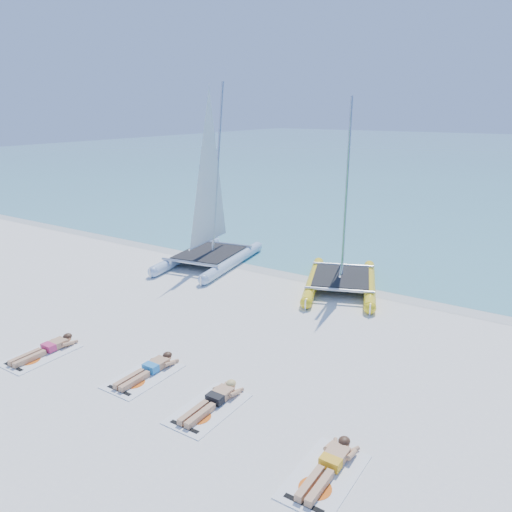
{
  "coord_description": "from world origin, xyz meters",
  "views": [
    {
      "loc": [
        8.04,
        -10.26,
        6.05
      ],
      "look_at": [
        0.52,
        1.2,
        1.95
      ],
      "focal_mm": 35.0,
      "sensor_mm": 36.0,
      "label": 1
    }
  ],
  "objects_px": {
    "sunbather_a": "(47,348)",
    "catamaran_yellow": "(344,226)",
    "sunbather_b": "(150,369)",
    "towel_d": "(324,476)",
    "towel_a": "(41,355)",
    "towel_b": "(144,376)",
    "towel_c": "(208,409)",
    "catamaran_blue": "(210,210)",
    "sunbather_d": "(329,464)",
    "sunbather_c": "(214,400)"
  },
  "relations": [
    {
      "from": "catamaran_blue",
      "to": "towel_d",
      "type": "relative_size",
      "value": 3.92
    },
    {
      "from": "towel_a",
      "to": "sunbather_b",
      "type": "xyz_separation_m",
      "value": [
        2.95,
        0.87,
        0.11
      ]
    },
    {
      "from": "towel_b",
      "to": "sunbather_d",
      "type": "bearing_deg",
      "value": -5.5
    },
    {
      "from": "towel_c",
      "to": "sunbather_d",
      "type": "distance_m",
      "value": 2.91
    },
    {
      "from": "towel_a",
      "to": "sunbather_d",
      "type": "height_order",
      "value": "sunbather_d"
    },
    {
      "from": "towel_b",
      "to": "towel_d",
      "type": "distance_m",
      "value": 5.02
    },
    {
      "from": "sunbather_b",
      "to": "towel_d",
      "type": "height_order",
      "value": "sunbather_b"
    },
    {
      "from": "catamaran_blue",
      "to": "catamaran_yellow",
      "type": "xyz_separation_m",
      "value": [
        5.44,
        0.63,
        -0.07
      ]
    },
    {
      "from": "sunbather_c",
      "to": "sunbather_d",
      "type": "relative_size",
      "value": 1.0
    },
    {
      "from": "catamaran_blue",
      "to": "sunbather_c",
      "type": "distance_m",
      "value": 10.34
    },
    {
      "from": "towel_b",
      "to": "sunbather_b",
      "type": "xyz_separation_m",
      "value": [
        -0.0,
        0.19,
        0.11
      ]
    },
    {
      "from": "towel_b",
      "to": "sunbather_c",
      "type": "distance_m",
      "value": 2.08
    },
    {
      "from": "sunbather_b",
      "to": "catamaran_yellow",
      "type": "bearing_deg",
      "value": 81.83
    },
    {
      "from": "catamaran_yellow",
      "to": "towel_c",
      "type": "xyz_separation_m",
      "value": [
        0.88,
        -8.75,
        -2.08
      ]
    },
    {
      "from": "sunbather_a",
      "to": "sunbather_b",
      "type": "xyz_separation_m",
      "value": [
        2.95,
        0.68,
        0.0
      ]
    },
    {
      "from": "catamaran_yellow",
      "to": "towel_d",
      "type": "relative_size",
      "value": 3.59
    },
    {
      "from": "sunbather_c",
      "to": "towel_a",
      "type": "bearing_deg",
      "value": -172.41
    },
    {
      "from": "catamaran_yellow",
      "to": "sunbather_d",
      "type": "relative_size",
      "value": 3.85
    },
    {
      "from": "towel_b",
      "to": "sunbather_d",
      "type": "distance_m",
      "value": 5.0
    },
    {
      "from": "towel_a",
      "to": "towel_c",
      "type": "bearing_deg",
      "value": 5.44
    },
    {
      "from": "catamaran_yellow",
      "to": "towel_c",
      "type": "relative_size",
      "value": 3.59
    },
    {
      "from": "catamaran_yellow",
      "to": "sunbather_d",
      "type": "height_order",
      "value": "catamaran_yellow"
    },
    {
      "from": "towel_a",
      "to": "towel_b",
      "type": "relative_size",
      "value": 1.0
    },
    {
      "from": "catamaran_yellow",
      "to": "sunbather_b",
      "type": "xyz_separation_m",
      "value": [
        -1.2,
        -8.36,
        -1.97
      ]
    },
    {
      "from": "sunbather_a",
      "to": "towel_b",
      "type": "bearing_deg",
      "value": 9.4
    },
    {
      "from": "catamaran_blue",
      "to": "sunbather_c",
      "type": "height_order",
      "value": "catamaran_blue"
    },
    {
      "from": "catamaran_yellow",
      "to": "catamaran_blue",
      "type": "bearing_deg",
      "value": 165.4
    },
    {
      "from": "sunbather_a",
      "to": "sunbather_b",
      "type": "relative_size",
      "value": 1.0
    },
    {
      "from": "catamaran_yellow",
      "to": "sunbather_b",
      "type": "height_order",
      "value": "catamaran_yellow"
    },
    {
      "from": "catamaran_blue",
      "to": "towel_d",
      "type": "xyz_separation_m",
      "value": [
        9.22,
        -8.59,
        -2.16
      ]
    },
    {
      "from": "catamaran_blue",
      "to": "catamaran_yellow",
      "type": "bearing_deg",
      "value": -2.92
    },
    {
      "from": "towel_d",
      "to": "towel_b",
      "type": "bearing_deg",
      "value": 172.32
    },
    {
      "from": "catamaran_yellow",
      "to": "towel_c",
      "type": "height_order",
      "value": "catamaran_yellow"
    },
    {
      "from": "towel_a",
      "to": "towel_b",
      "type": "xyz_separation_m",
      "value": [
        2.95,
        0.68,
        0.0
      ]
    },
    {
      "from": "sunbather_b",
      "to": "sunbather_c",
      "type": "bearing_deg",
      "value": -5.54
    },
    {
      "from": "catamaran_blue",
      "to": "towel_c",
      "type": "distance_m",
      "value": 10.51
    },
    {
      "from": "towel_a",
      "to": "sunbather_b",
      "type": "distance_m",
      "value": 3.08
    },
    {
      "from": "towel_a",
      "to": "towel_c",
      "type": "height_order",
      "value": "same"
    },
    {
      "from": "catamaran_yellow",
      "to": "sunbather_c",
      "type": "distance_m",
      "value": 8.83
    },
    {
      "from": "sunbather_a",
      "to": "catamaran_yellow",
      "type": "bearing_deg",
      "value": 65.33
    },
    {
      "from": "towel_b",
      "to": "sunbather_c",
      "type": "relative_size",
      "value": 1.07
    },
    {
      "from": "sunbather_a",
      "to": "towel_b",
      "type": "relative_size",
      "value": 0.93
    },
    {
      "from": "sunbather_c",
      "to": "towel_d",
      "type": "xyz_separation_m",
      "value": [
        2.9,
        -0.66,
        -0.11
      ]
    },
    {
      "from": "towel_a",
      "to": "catamaran_yellow",
      "type": "bearing_deg",
      "value": 65.79
    },
    {
      "from": "sunbather_d",
      "to": "sunbather_c",
      "type": "bearing_deg",
      "value": 170.79
    },
    {
      "from": "towel_c",
      "to": "catamaran_blue",
      "type": "bearing_deg",
      "value": 127.9
    },
    {
      "from": "catamaran_blue",
      "to": "towel_c",
      "type": "bearing_deg",
      "value": -61.64
    },
    {
      "from": "catamaran_yellow",
      "to": "towel_b",
      "type": "distance_m",
      "value": 8.88
    },
    {
      "from": "catamaran_blue",
      "to": "towel_b",
      "type": "relative_size",
      "value": 3.92
    },
    {
      "from": "catamaran_blue",
      "to": "sunbather_d",
      "type": "distance_m",
      "value": 12.63
    }
  ]
}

